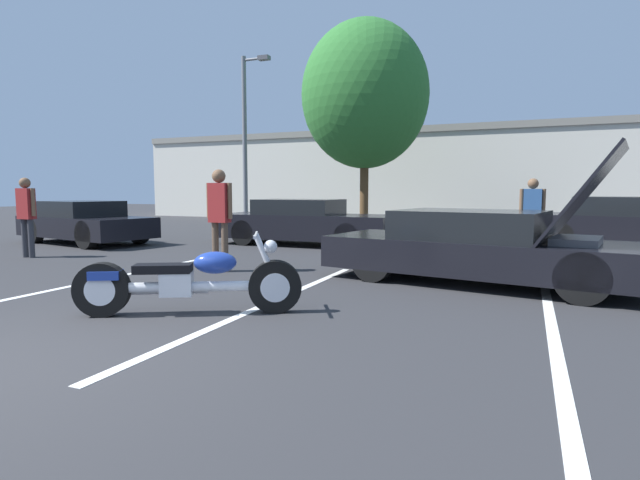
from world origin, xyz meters
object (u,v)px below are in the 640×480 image
object	(u,v)px
light_pole	(247,133)
tree_background	(365,95)
motorcycle	(189,282)
parked_car_right_row	(627,224)
parked_car_mid_row	(305,223)
spectator_near_motorcycle	(26,210)
show_car_hood_open	(482,247)
spectator_midground	(532,211)
spectator_by_show_car	(219,210)
parked_car_left_row	(85,223)

from	to	relation	value
light_pole	tree_background	size ratio (longest dim) A/B	0.87
motorcycle	parked_car_right_row	distance (m)	11.61
motorcycle	parked_car_right_row	xyz separation A→B (m)	(5.98, 9.95, 0.23)
parked_car_mid_row	spectator_near_motorcycle	xyz separation A→B (m)	(-4.49, -4.60, 0.44)
show_car_hood_open	spectator_near_motorcycle	distance (m)	9.37
parked_car_right_row	spectator_near_motorcycle	size ratio (longest dim) A/B	2.76
parked_car_mid_row	spectator_midground	xyz separation A→B (m)	(5.57, -0.45, 0.43)
parked_car_mid_row	parked_car_right_row	size ratio (longest dim) A/B	1.00
spectator_by_show_car	parked_car_mid_row	bearing A→B (deg)	95.27
tree_background	spectator_midground	bearing A→B (deg)	-47.75
spectator_near_motorcycle	spectator_by_show_car	xyz separation A→B (m)	(4.91, 0.00, 0.07)
show_car_hood_open	spectator_near_motorcycle	xyz separation A→B (m)	(-9.34, -0.58, 0.46)
tree_background	parked_car_right_row	bearing A→B (deg)	-22.59
parked_car_mid_row	parked_car_left_row	distance (m)	6.04
parked_car_right_row	spectator_by_show_car	bearing A→B (deg)	-118.88
light_pole	parked_car_right_row	world-z (taller)	light_pole
tree_background	parked_car_left_row	distance (m)	10.57
spectator_by_show_car	spectator_midground	distance (m)	6.61
spectator_near_motorcycle	spectator_midground	distance (m)	10.88
show_car_hood_open	spectator_midground	xyz separation A→B (m)	(0.72, 3.57, 0.45)
spectator_midground	parked_car_mid_row	bearing A→B (deg)	175.42
show_car_hood_open	parked_car_right_row	bearing A→B (deg)	76.01
spectator_by_show_car	tree_background	bearing A→B (deg)	93.50
tree_background	motorcycle	bearing A→B (deg)	-81.11
tree_background	parked_car_mid_row	world-z (taller)	tree_background
spectator_near_motorcycle	spectator_by_show_car	bearing A→B (deg)	0.04
parked_car_mid_row	spectator_by_show_car	xyz separation A→B (m)	(0.42, -4.60, 0.50)
parked_car_right_row	motorcycle	bearing A→B (deg)	-103.92
parked_car_mid_row	parked_car_left_row	world-z (taller)	parked_car_mid_row
spectator_near_motorcycle	spectator_by_show_car	distance (m)	4.92
light_pole	parked_car_mid_row	bearing A→B (deg)	-46.99
parked_car_right_row	spectator_midground	xyz separation A→B (m)	(-2.27, -3.02, 0.41)
parked_car_right_row	spectator_midground	world-z (taller)	spectator_midground
parked_car_left_row	parked_car_right_row	bearing A→B (deg)	29.79
parked_car_mid_row	show_car_hood_open	bearing A→B (deg)	-38.93
tree_background	show_car_hood_open	distance (m)	11.99
parked_car_right_row	parked_car_mid_row	bearing A→B (deg)	-144.75
motorcycle	spectator_near_motorcycle	xyz separation A→B (m)	(-6.35, 2.78, 0.64)
motorcycle	spectator_by_show_car	xyz separation A→B (m)	(-1.44, 2.78, 0.71)
parked_car_left_row	spectator_by_show_car	distance (m)	6.70
parked_car_mid_row	spectator_midground	bearing A→B (deg)	-3.85
light_pole	spectator_midground	size ratio (longest dim) A/B	3.89
show_car_hood_open	spectator_by_show_car	distance (m)	4.49
light_pole	spectator_midground	xyz separation A→B (m)	(10.40, -5.63, -2.67)
spectator_near_motorcycle	light_pole	bearing A→B (deg)	91.99
parked_car_right_row	light_pole	bearing A→B (deg)	-174.56
motorcycle	spectator_near_motorcycle	world-z (taller)	spectator_near_motorcycle
parked_car_mid_row	spectator_near_motorcycle	size ratio (longest dim) A/B	2.76
tree_background	show_car_hood_open	xyz separation A→B (m)	(5.07, -9.94, -4.39)
light_pole	motorcycle	xyz separation A→B (m)	(6.69, -12.56, -3.31)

